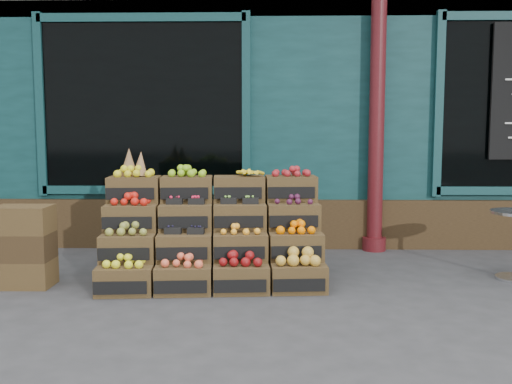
{
  "coord_description": "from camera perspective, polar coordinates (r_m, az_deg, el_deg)",
  "views": [
    {
      "loc": [
        -0.08,
        -4.77,
        1.43
      ],
      "look_at": [
        -0.2,
        0.7,
        0.85
      ],
      "focal_mm": 40.0,
      "sensor_mm": 36.0,
      "label": 1
    }
  ],
  "objects": [
    {
      "name": "shopkeeper",
      "position": [
        7.74,
        -12.29,
        2.46
      ],
      "size": [
        0.7,
        0.46,
        1.93
      ],
      "primitive_type": "imported",
      "rotation": [
        0.0,
        0.0,
        3.14
      ],
      "color": "#154A25",
      "rests_on": "ground"
    },
    {
      "name": "ground",
      "position": [
        4.98,
        2.16,
        -10.64
      ],
      "size": [
        60.0,
        60.0,
        0.0
      ],
      "primitive_type": "plane",
      "color": "#373739",
      "rests_on": "ground"
    },
    {
      "name": "shop_facade",
      "position": [
        9.93,
        1.78,
        11.65
      ],
      "size": [
        12.0,
        6.24,
        4.8
      ],
      "color": "#103739",
      "rests_on": "ground"
    },
    {
      "name": "crate_display",
      "position": [
        5.51,
        -4.36,
        -4.8
      ],
      "size": [
        2.11,
        1.15,
        1.28
      ],
      "rotation": [
        0.0,
        0.0,
        0.08
      ],
      "color": "#48361C",
      "rests_on": "ground"
    },
    {
      "name": "spare_crates",
      "position": [
        5.7,
        -22.17,
        -5.06
      ],
      "size": [
        0.51,
        0.35,
        0.75
      ],
      "rotation": [
        0.0,
        0.0,
        0.01
      ],
      "color": "#48361C",
      "rests_on": "ground"
    }
  ]
}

